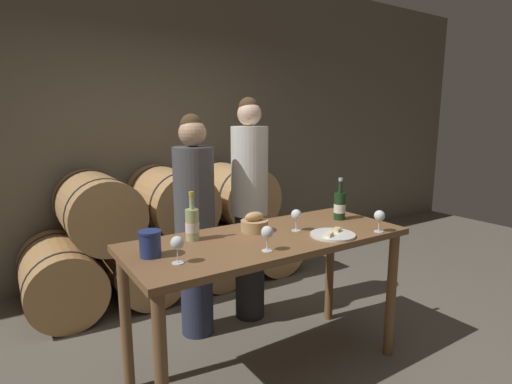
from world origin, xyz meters
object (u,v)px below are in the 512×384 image
(wine_bottle_red, at_px, (340,206))
(wine_glass_right, at_px, (379,216))
(wine_bottle_white, at_px, (192,224))
(blue_crock, at_px, (150,243))
(person_left, at_px, (195,224))
(wine_glass_center, at_px, (296,215))
(wine_glass_left, at_px, (267,233))
(tasting_table, at_px, (269,255))
(bread_basket, at_px, (254,224))
(wine_glass_far_left, at_px, (177,244))
(person_right, at_px, (250,207))
(cheese_plate, at_px, (333,234))

(wine_bottle_red, distance_m, wine_glass_right, 0.37)
(wine_bottle_white, relative_size, blue_crock, 2.10)
(person_left, relative_size, wine_glass_center, 11.79)
(blue_crock, bearing_deg, wine_glass_right, -14.09)
(wine_bottle_white, bearing_deg, wine_bottle_red, -6.25)
(blue_crock, height_order, wine_glass_right, wine_glass_right)
(wine_bottle_red, bearing_deg, wine_glass_right, -92.99)
(wine_glass_left, xyz_separation_m, wine_glass_center, (0.38, 0.22, 0.00))
(tasting_table, xyz_separation_m, wine_glass_right, (0.63, -0.30, 0.22))
(person_left, distance_m, wine_bottle_white, 0.59)
(bread_basket, height_order, wine_glass_right, wine_glass_right)
(tasting_table, xyz_separation_m, wine_bottle_red, (0.65, 0.06, 0.22))
(tasting_table, distance_m, wine_bottle_white, 0.51)
(wine_bottle_red, xyz_separation_m, wine_glass_far_left, (-1.29, -0.20, 0.00))
(wine_glass_right, bearing_deg, wine_bottle_red, 87.01)
(person_right, height_order, wine_glass_far_left, person_right)
(blue_crock, xyz_separation_m, wine_glass_center, (0.93, -0.04, 0.03))
(cheese_plate, bearing_deg, bread_basket, 135.02)
(blue_crock, relative_size, bread_basket, 0.79)
(person_left, distance_m, wine_glass_left, 0.92)
(wine_glass_center, height_order, wine_glass_right, same)
(wine_bottle_white, distance_m, cheese_plate, 0.85)
(person_left, relative_size, person_right, 0.93)
(person_left, bearing_deg, blue_crock, -129.80)
(wine_glass_left, bearing_deg, wine_bottle_red, 19.18)
(wine_bottle_white, bearing_deg, person_left, 64.34)
(blue_crock, xyz_separation_m, wine_glass_right, (1.35, -0.34, 0.03))
(tasting_table, bearing_deg, cheese_plate, -32.54)
(wine_glass_left, bearing_deg, wine_bottle_white, 122.49)
(person_left, distance_m, bread_basket, 0.59)
(person_left, height_order, bread_basket, person_left)
(tasting_table, height_order, wine_bottle_white, wine_bottle_white)
(wine_bottle_red, bearing_deg, wine_glass_left, -160.82)
(person_right, bearing_deg, bread_basket, -119.42)
(wine_glass_left, xyz_separation_m, wine_glass_right, (0.80, -0.08, 0.00))
(wine_glass_left, bearing_deg, person_right, 63.16)
(wine_bottle_red, height_order, wine_bottle_white, wine_bottle_red)
(wine_bottle_white, bearing_deg, wine_glass_left, -57.51)
(wine_glass_center, bearing_deg, bread_basket, 149.15)
(wine_bottle_white, distance_m, wine_glass_right, 1.16)
(tasting_table, relative_size, blue_crock, 12.59)
(cheese_plate, relative_size, wine_glass_right, 1.96)
(wine_glass_left, bearing_deg, wine_glass_far_left, 169.53)
(tasting_table, height_order, wine_bottle_red, wine_bottle_red)
(wine_glass_far_left, relative_size, wine_glass_left, 1.00)
(cheese_plate, height_order, wine_glass_center, wine_glass_center)
(cheese_plate, bearing_deg, wine_glass_far_left, 175.54)
(person_right, xyz_separation_m, wine_glass_right, (0.34, -0.99, 0.09))
(wine_glass_far_left, height_order, wine_glass_right, same)
(wine_glass_right, bearing_deg, bread_basket, 145.91)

